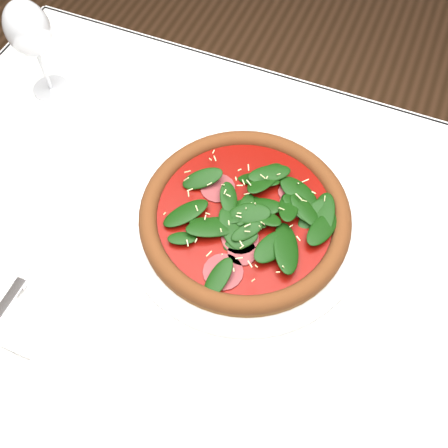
% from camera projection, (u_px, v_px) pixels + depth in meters
% --- Properties ---
extents(ground, '(6.00, 6.00, 0.00)m').
position_uv_depth(ground, '(226.00, 373.00, 1.42)').
color(ground, brown).
rests_on(ground, ground).
extents(dining_table, '(1.21, 0.81, 0.75)m').
position_uv_depth(dining_table, '(228.00, 278.00, 0.86)').
color(dining_table, silver).
rests_on(dining_table, ground).
extents(plate, '(0.39, 0.39, 0.02)m').
position_uv_depth(plate, '(244.00, 220.00, 0.80)').
color(plate, white).
rests_on(plate, dining_table).
extents(pizza, '(0.41, 0.41, 0.04)m').
position_uv_depth(pizza, '(245.00, 213.00, 0.78)').
color(pizza, brown).
rests_on(pizza, plate).
extents(wine_glass, '(0.08, 0.08, 0.19)m').
position_uv_depth(wine_glass, '(28.00, 31.00, 0.84)').
color(wine_glass, silver).
rests_on(wine_glass, dining_table).
extents(fork, '(0.03, 0.16, 0.00)m').
position_uv_depth(fork, '(9.00, 298.00, 0.72)').
color(fork, silver).
rests_on(fork, napkin).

